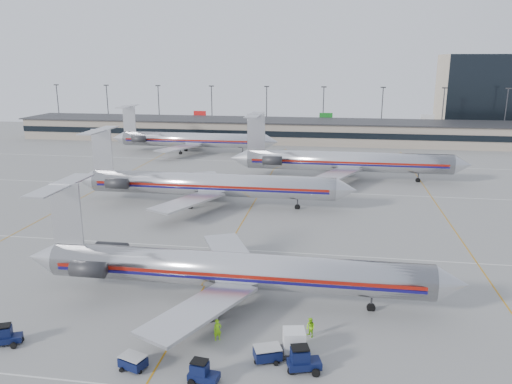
% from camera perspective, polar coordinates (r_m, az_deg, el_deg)
% --- Properties ---
extents(ground, '(260.00, 260.00, 0.00)m').
position_cam_1_polar(ground, '(54.37, -5.67, -10.27)').
color(ground, gray).
rests_on(ground, ground).
extents(apron_markings, '(160.00, 0.15, 0.02)m').
position_cam_1_polar(apron_markings, '(63.30, -3.39, -6.51)').
color(apron_markings, silver).
rests_on(apron_markings, ground).
extents(terminal, '(162.00, 17.00, 6.25)m').
position_cam_1_polar(terminal, '(147.46, 3.95, 7.01)').
color(terminal, gray).
rests_on(terminal, ground).
extents(light_mast_row, '(163.60, 0.40, 15.28)m').
position_cam_1_polar(light_mast_row, '(160.74, 4.44, 9.59)').
color(light_mast_row, '#38383D').
rests_on(light_mast_row, ground).
extents(distant_building, '(30.00, 20.00, 25.00)m').
position_cam_1_polar(distant_building, '(182.61, 25.02, 10.13)').
color(distant_building, tan).
rests_on(distant_building, ground).
extents(jet_foreground, '(43.54, 25.64, 11.40)m').
position_cam_1_polar(jet_foreground, '(49.20, -3.38, -8.79)').
color(jet_foreground, silver).
rests_on(jet_foreground, ground).
extents(jet_second_row, '(46.74, 27.52, 12.23)m').
position_cam_1_polar(jet_second_row, '(81.44, -5.76, 0.91)').
color(jet_second_row, silver).
rests_on(jet_second_row, ground).
extents(jet_third_row, '(47.04, 28.94, 12.86)m').
position_cam_1_polar(jet_third_row, '(100.37, 9.87, 3.51)').
color(jet_third_row, silver).
rests_on(jet_third_row, ground).
extents(jet_back_row, '(43.69, 26.87, 11.95)m').
position_cam_1_polar(jet_back_row, '(129.17, -7.52, 5.96)').
color(jet_back_row, silver).
rests_on(jet_back_row, ground).
extents(tug_left, '(2.44, 1.89, 1.78)m').
position_cam_1_polar(tug_left, '(47.88, -26.65, -14.48)').
color(tug_left, '#091135').
rests_on(tug_left, ground).
extents(tug_center, '(2.36, 1.39, 1.82)m').
position_cam_1_polar(tug_center, '(39.02, -6.20, -19.86)').
color(tug_center, '#091135').
rests_on(tug_center, ground).
extents(tug_right, '(2.77, 1.91, 2.05)m').
position_cam_1_polar(tug_right, '(40.11, 5.32, -18.59)').
color(tug_right, '#091135').
rests_on(tug_right, ground).
extents(cart_inner, '(2.28, 1.91, 1.11)m').
position_cam_1_polar(cart_inner, '(41.48, -13.88, -18.32)').
color(cart_inner, '#091135').
rests_on(cart_inner, ground).
extents(cart_outer, '(2.47, 2.10, 1.19)m').
position_cam_1_polar(cart_outer, '(41.28, 1.32, -17.96)').
color(cart_outer, '#091135').
rests_on(cart_outer, ground).
extents(uld_container, '(2.35, 2.08, 2.18)m').
position_cam_1_polar(uld_container, '(41.81, 4.37, -16.78)').
color(uld_container, '#2D2D30').
rests_on(uld_container, ground).
extents(belt_loader, '(4.73, 1.97, 2.44)m').
position_cam_1_polar(belt_loader, '(47.40, -6.63, -13.39)').
color(belt_loader, '#A2A2A2').
rests_on(belt_loader, ground).
extents(ramp_worker_near, '(0.82, 0.72, 1.89)m').
position_cam_1_polar(ramp_worker_near, '(43.79, -4.42, -15.44)').
color(ramp_worker_near, '#8CE916').
rests_on(ramp_worker_near, ground).
extents(ramp_worker_far, '(1.06, 1.06, 1.73)m').
position_cam_1_polar(ramp_worker_far, '(44.40, 6.24, -15.15)').
color(ramp_worker_far, '#8DE015').
rests_on(ramp_worker_far, ground).
extents(cone_right, '(0.48, 0.48, 0.56)m').
position_cam_1_polar(cone_right, '(42.54, 5.31, -17.50)').
color(cone_right, red).
rests_on(cone_right, ground).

